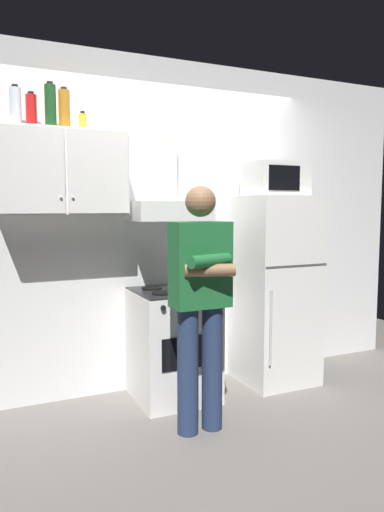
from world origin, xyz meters
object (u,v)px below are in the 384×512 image
object	(u,v)px
range_hood	(166,195)
bottle_liquor_amber	(64,110)
upper_cabinet	(62,173)
bottle_soda_red	(31,111)
person_standing	(201,299)
cooking_pot	(194,282)
bottle_spice_jar	(83,122)
stove_oven	(173,344)
bottle_wine_green	(50,106)
bottle_vodka_clear	(16,107)
microwave	(276,179)
refrigerator	(275,289)

from	to	relation	value
range_hood	bottle_liquor_amber	bearing A→B (deg)	-179.56
upper_cabinet	bottle_soda_red	world-z (taller)	bottle_soda_red
upper_cabinet	range_hood	world-z (taller)	range_hood
person_standing	bottle_soda_red	bearing A→B (deg)	140.74
cooking_pot	bottle_spice_jar	size ratio (longest dim) A/B	1.97
stove_oven	bottle_wine_green	world-z (taller)	bottle_wine_green
bottle_vodka_clear	bottle_spice_jar	bearing A→B (deg)	2.80
person_standing	bottle_soda_red	world-z (taller)	bottle_soda_red
range_hood	microwave	size ratio (longest dim) A/B	1.56
refrigerator	bottle_liquor_amber	distance (m)	2.22
cooking_pot	bottle_liquor_amber	size ratio (longest dim) A/B	0.99
refrigerator	bottle_liquor_amber	world-z (taller)	bottle_liquor_amber
microwave	bottle_vodka_clear	size ratio (longest dim) A/B	1.71
range_hood	bottle_vodka_clear	size ratio (longest dim) A/B	2.67
upper_cabinet	bottle_spice_jar	bearing A→B (deg)	12.56
bottle_wine_green	bottle_spice_jar	bearing A→B (deg)	13.31
microwave	bottle_vodka_clear	world-z (taller)	bottle_vodka_clear
stove_oven	microwave	world-z (taller)	microwave
stove_oven	microwave	bearing A→B (deg)	1.15
stove_oven	microwave	xyz separation A→B (m)	(0.95, 0.02, 1.31)
microwave	cooking_pot	distance (m)	1.16
bottle_liquor_amber	bottle_soda_red	size ratio (longest dim) A/B	1.17
person_standing	cooking_pot	size ratio (longest dim) A/B	5.69
bottle_liquor_amber	refrigerator	bearing A→B (deg)	-3.99
refrigerator	bottle_spice_jar	bearing A→B (deg)	174.19
person_standing	bottle_liquor_amber	xyz separation A→B (m)	(-0.72, 0.73, 1.29)
upper_cabinet	bottle_soda_red	xyz separation A→B (m)	(-0.19, 0.04, 0.42)
bottle_wine_green	bottle_soda_red	distance (m)	0.14
range_hood	bottle_vodka_clear	world-z (taller)	bottle_vodka_clear
bottle_spice_jar	bottle_liquor_amber	size ratio (longest dim) A/B	0.50
stove_oven	refrigerator	size ratio (longest dim) A/B	0.55
bottle_liquor_amber	person_standing	bearing A→B (deg)	-45.18
upper_cabinet	bottle_wine_green	world-z (taller)	bottle_wine_green
cooking_pot	bottle_wine_green	size ratio (longest dim) A/B	0.91
cooking_pot	bottle_wine_green	distance (m)	1.63
stove_oven	refrigerator	bearing A→B (deg)	0.04
bottle_spice_jar	microwave	bearing A→B (deg)	-5.15
range_hood	bottle_soda_red	distance (m)	1.14
upper_cabinet	microwave	xyz separation A→B (m)	(1.75, -0.11, -0.01)
cooking_pot	bottle_spice_jar	distance (m)	1.44
refrigerator	person_standing	size ratio (longest dim) A/B	0.98
stove_oven	bottle_spice_jar	size ratio (longest dim) A/B	5.97
microwave	bottle_wine_green	world-z (taller)	bottle_wine_green
bottle_liquor_amber	range_hood	bearing A→B (deg)	0.44
bottle_wine_green	bottle_vodka_clear	size ratio (longest dim) A/B	1.13
microwave	bottle_liquor_amber	world-z (taller)	bottle_liquor_amber
range_hood	cooking_pot	xyz separation A→B (m)	(0.13, -0.25, -0.66)
person_standing	bottle_liquor_amber	bearing A→B (deg)	134.82
range_hood	bottle_soda_red	bearing A→B (deg)	177.91
bottle_vodka_clear	bottle_soda_red	xyz separation A→B (m)	(0.10, 0.02, -0.02)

